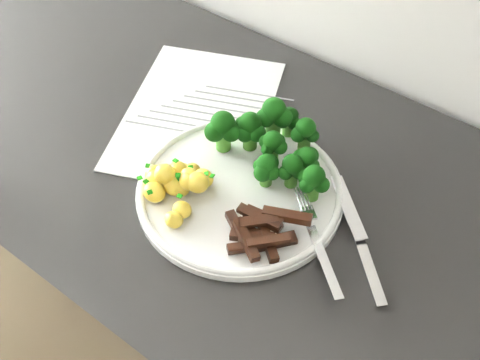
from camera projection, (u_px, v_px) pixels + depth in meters
counter at (243, 327)px, 1.21m from camera, size 2.40×0.60×0.90m
recipe_paper at (198, 113)px, 0.97m from camera, size 0.33×0.38×0.00m
plate at (240, 190)px, 0.85m from camera, size 0.30×0.30×0.02m
broccoli at (273, 141)px, 0.86m from camera, size 0.20×0.15×0.08m
potatoes at (177, 183)px, 0.84m from camera, size 0.10×0.11×0.04m
beef_strips at (261, 231)px, 0.79m from camera, size 0.11×0.11×0.03m
fork at (318, 244)px, 0.78m from camera, size 0.15×0.13×0.02m
knife at (363, 253)px, 0.78m from camera, size 0.16×0.16×0.02m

